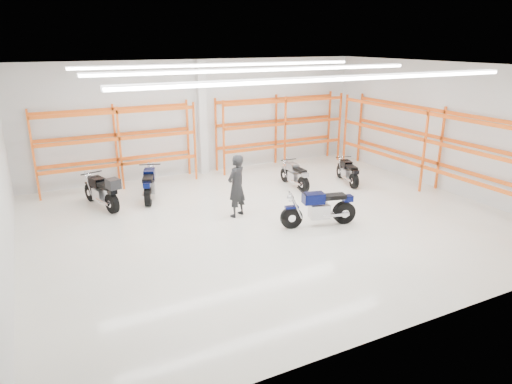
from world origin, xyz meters
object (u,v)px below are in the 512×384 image
motorcycle_back_d (348,173)px  motorcycle_back_b (149,185)px  motorcycle_main (322,209)px  motorcycle_back_a (103,192)px  standing_man (236,186)px  motorcycle_back_c (295,176)px  structural_column (202,118)px

motorcycle_back_d → motorcycle_back_b: bearing=167.5°
motorcycle_main → motorcycle_back_a: 6.99m
motorcycle_back_b → standing_man: size_ratio=1.10×
motorcycle_back_b → motorcycle_back_c: (5.13, -1.12, -0.06)m
motorcycle_main → motorcycle_back_c: size_ratio=1.17×
motorcycle_main → structural_column: structural_column is taller
motorcycle_back_b → motorcycle_back_c: 5.25m
motorcycle_back_b → structural_column: bearing=39.0°
motorcycle_back_a → motorcycle_back_d: bearing=-8.8°
motorcycle_back_a → motorcycle_back_d: size_ratio=1.20×
motorcycle_back_b → structural_column: structural_column is taller
motorcycle_back_a → standing_man: standing_man is taller
motorcycle_main → motorcycle_back_c: (1.22, 3.47, -0.08)m
motorcycle_main → motorcycle_back_c: motorcycle_main is taller
motorcycle_back_d → motorcycle_back_c: bearing=166.9°
motorcycle_main → motorcycle_back_b: 6.03m
motorcycle_back_a → motorcycle_back_d: 8.83m
motorcycle_back_b → motorcycle_back_c: size_ratio=1.10×
standing_man → structural_column: structural_column is taller
standing_man → structural_column: 5.26m
motorcycle_back_a → motorcycle_back_c: size_ratio=1.15×
motorcycle_back_a → structural_column: size_ratio=0.49×
motorcycle_back_a → standing_man: 4.39m
motorcycle_back_c → motorcycle_back_a: bearing=172.5°
motorcycle_back_d → standing_man: size_ratio=0.95×
structural_column → motorcycle_main: bearing=-80.9°
motorcycle_main → motorcycle_back_b: bearing=130.4°
motorcycle_back_c → motorcycle_main: bearing=-109.3°
motorcycle_main → structural_column: (-1.10, 6.87, 1.72)m
motorcycle_main → structural_column: bearing=99.1°
motorcycle_main → motorcycle_back_b: (-3.91, 4.59, -0.02)m
motorcycle_back_a → motorcycle_back_c: (6.69, -0.88, -0.11)m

